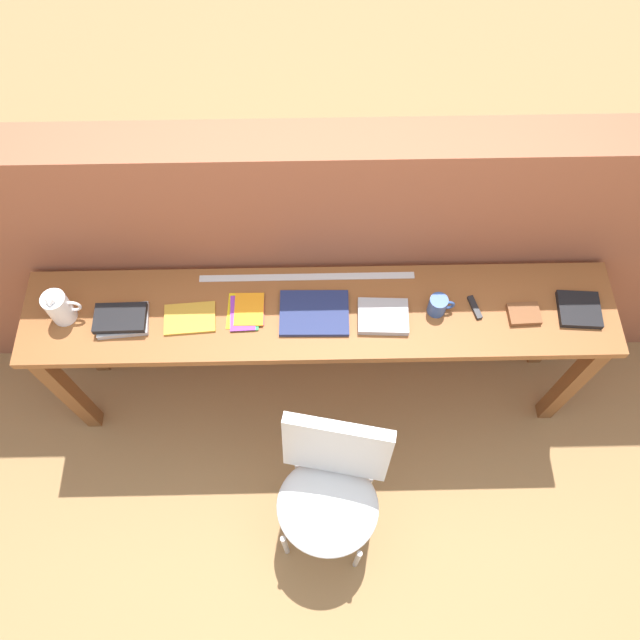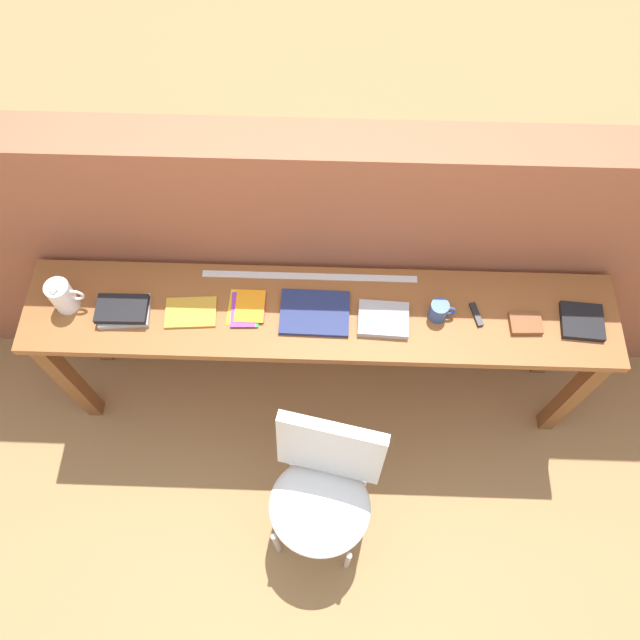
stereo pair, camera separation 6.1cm
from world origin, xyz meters
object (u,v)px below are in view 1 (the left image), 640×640
mug (438,305)px  book_repair_rightmost (579,309)px  book_stack_leftmost (122,319)px  pitcher_white (59,308)px  multitool_folded (475,308)px  book_open_centre (314,313)px  pamphlet_pile_colourful (246,311)px  chair_white_moulded (331,487)px  magazine_cycling (190,318)px  leather_journal_brown (524,314)px

mug → book_repair_rightmost: 0.60m
book_stack_leftmost → pitcher_white: bearing=172.7°
book_stack_leftmost → multitool_folded: book_stack_leftmost is taller
book_open_centre → pamphlet_pile_colourful: bearing=177.7°
chair_white_moulded → pamphlet_pile_colourful: (-0.34, 0.65, 0.36)m
book_open_centre → book_stack_leftmost: bearing=-177.5°
pamphlet_pile_colourful → magazine_cycling: bearing=-172.9°
mug → multitool_folded: (0.16, 0.01, -0.04)m
multitool_folded → leather_journal_brown: 0.20m
pamphlet_pile_colourful → multitool_folded: size_ratio=1.68×
book_open_centre → pitcher_white: bearing=-179.6°
magazine_cycling → multitool_folded: multitool_folded is taller
book_stack_leftmost → pamphlet_pile_colourful: bearing=4.2°
chair_white_moulded → magazine_cycling: size_ratio=4.22×
magazine_cycling → book_open_centre: book_open_centre is taller
pitcher_white → book_repair_rightmost: (2.14, -0.02, -0.06)m
magazine_cycling → pitcher_white: bearing=173.6°
leather_journal_brown → book_repair_rightmost: (0.23, 0.02, 0.00)m
pitcher_white → book_open_centre: bearing=-0.5°
book_stack_leftmost → magazine_cycling: book_stack_leftmost is taller
book_stack_leftmost → pamphlet_pile_colourful: book_stack_leftmost is taller
pamphlet_pile_colourful → book_repair_rightmost: size_ratio=1.07×
leather_journal_brown → pamphlet_pile_colourful: bearing=175.9°
mug → book_open_centre: bearing=-179.1°
leather_journal_brown → book_open_centre: bearing=176.3°
mug → pamphlet_pile_colourful: bearing=179.4°
chair_white_moulded → book_stack_leftmost: (-0.85, 0.62, 0.38)m
book_open_centre → multitool_folded: bearing=2.1°
multitool_folded → pitcher_white: bearing=-179.9°
book_stack_leftmost → leather_journal_brown: (1.67, -0.00, -0.01)m
chair_white_moulded → book_repair_rightmost: bearing=31.0°
multitool_folded → magazine_cycling: bearing=-178.7°
magazine_cycling → mug: (1.03, 0.02, 0.04)m
chair_white_moulded → multitool_folded: 0.97m
book_repair_rightmost → chair_white_moulded: bearing=-144.8°
pitcher_white → book_open_centre: (1.04, -0.01, -0.07)m
magazine_cycling → pamphlet_pile_colourful: pamphlet_pile_colourful is taller
pitcher_white → multitool_folded: 1.71m
magazine_cycling → book_open_centre: bearing=-2.6°
chair_white_moulded → book_open_centre: book_open_centre is taller
book_open_centre → chair_white_moulded: bearing=-84.0°
pitcher_white → book_repair_rightmost: bearing=-0.4°
leather_journal_brown → book_repair_rightmost: book_repair_rightmost is taller
pitcher_white → magazine_cycling: pitcher_white is taller
book_open_centre → mug: 0.51m
pitcher_white → mug: size_ratio=1.67×
book_stack_leftmost → chair_white_moulded: bearing=-35.9°
book_open_centre → leather_journal_brown: size_ratio=2.21×
chair_white_moulded → book_repair_rightmost: book_repair_rightmost is taller
book_stack_leftmost → magazine_cycling: 0.28m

